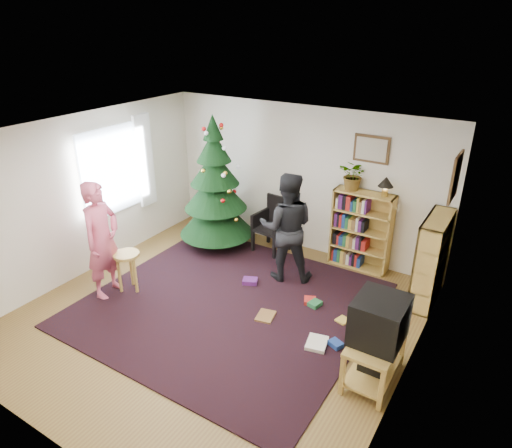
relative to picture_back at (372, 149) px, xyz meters
The scene contains 23 objects.
floor 3.35m from the picture_back, 114.92° to the right, with size 5.00×5.00×0.00m, color brown.
ceiling 2.78m from the picture_back, 114.92° to the right, with size 5.00×5.00×0.00m, color white.
wall_back 1.35m from the picture_back, behind, with size 5.00×0.02×2.50m, color silver.
wall_front 5.15m from the picture_back, 103.02° to the right, with size 5.00×0.02×2.50m, color silver.
wall_left 4.47m from the picture_back, 145.86° to the right, with size 0.02×5.00×2.50m, color silver.
wall_right 2.90m from the picture_back, 61.39° to the right, with size 0.02×5.00×2.50m, color silver.
rug 3.13m from the picture_back, 117.87° to the right, with size 3.80×3.60×0.02m, color black.
window_pane 4.10m from the picture_back, 152.62° to the right, with size 0.04×1.20×1.40m, color silver.
curtain 3.79m from the picture_back, 161.83° to the right, with size 0.06×0.35×1.60m, color white.
picture_back is the anchor object (origin of this frame).
picture_right 1.51m from the picture_back, 28.69° to the right, with size 0.03×0.50×0.60m.
christmas_tree 2.70m from the picture_back, 162.92° to the right, with size 1.30×1.30×2.35m.
bookshelf_back 1.29m from the picture_back, 83.68° to the right, with size 0.95×0.30×1.30m.
bookshelf_right 1.83m from the picture_back, 24.56° to the right, with size 0.30×0.95×1.30m.
tv_stand 3.17m from the picture_back, 66.85° to the right, with size 0.49×0.88×0.55m.
crt_tv 2.95m from the picture_back, 66.90° to the right, with size 0.54×0.59×0.51m.
armchair 2.09m from the picture_back, 168.19° to the right, with size 0.57×0.57×0.95m.
stool 4.01m from the picture_back, 134.83° to the right, with size 0.38×0.38×0.63m.
person_standing 4.17m from the picture_back, 134.97° to the right, with size 0.64×0.42×1.75m, color #CF526D.
person_by_chair 1.74m from the picture_back, 127.98° to the right, with size 0.84×0.65×1.73m, color black.
potted_plant 0.47m from the picture_back, 143.89° to the right, with size 0.44×0.38×0.48m, color gray.
table_lamp 0.56m from the picture_back, 23.20° to the right, with size 0.23×0.23×0.31m.
floor_clutter 2.67m from the picture_back, 93.53° to the right, with size 1.90×1.00×0.08m.
Camera 1 is at (3.22, -4.14, 3.77)m, focal length 32.00 mm.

